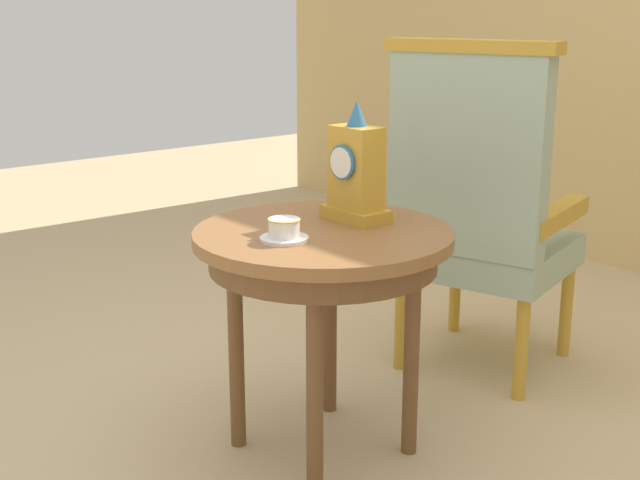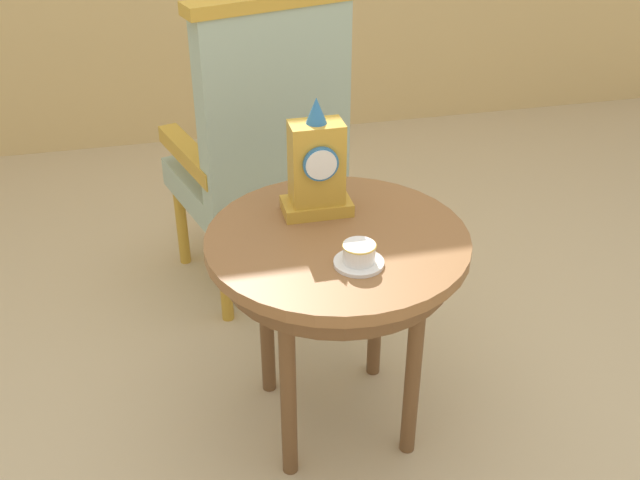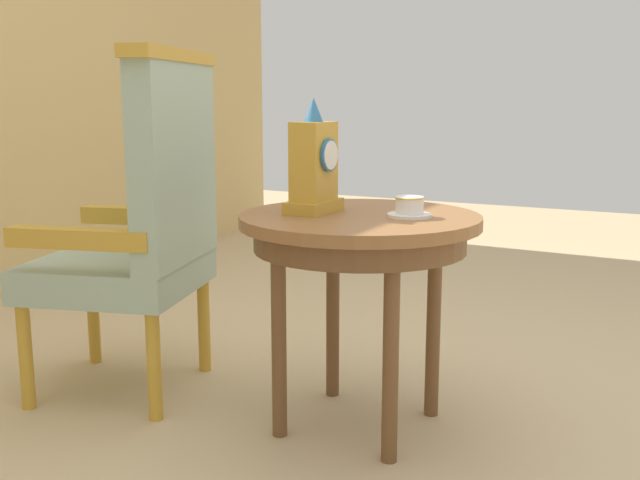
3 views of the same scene
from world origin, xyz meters
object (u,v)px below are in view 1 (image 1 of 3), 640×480
at_px(mantel_clock, 356,173).
at_px(armchair, 479,207).
at_px(side_table, 323,258).
at_px(teacup_left, 284,230).

xyz_separation_m(mantel_clock, armchair, (-0.06, 0.61, -0.20)).
bearing_deg(armchair, side_table, -83.86).
bearing_deg(armchair, teacup_left, -83.73).
bearing_deg(side_table, mantel_clock, 99.92).
relative_size(teacup_left, mantel_clock, 0.38).
distance_m(teacup_left, armchair, 0.90).
distance_m(side_table, armchair, 0.75).
height_order(side_table, mantel_clock, mantel_clock).
xyz_separation_m(side_table, armchair, (-0.08, 0.75, 0.02)).
height_order(teacup_left, armchair, armchair).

